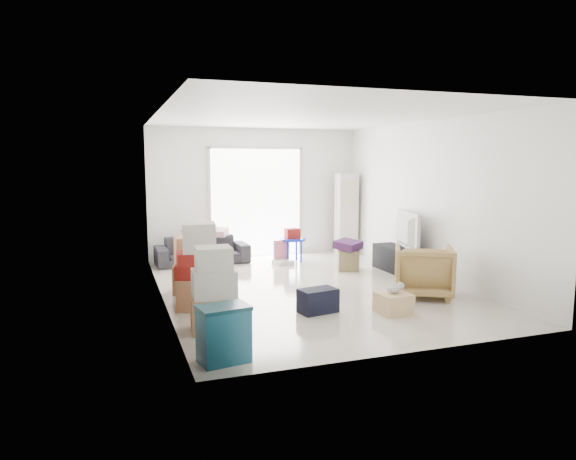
% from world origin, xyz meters
% --- Properties ---
extents(room_shell, '(4.98, 6.48, 3.18)m').
position_xyz_m(room_shell, '(0.00, 0.00, 1.35)').
color(room_shell, beige).
rests_on(room_shell, ground).
extents(sliding_door, '(2.10, 0.04, 2.33)m').
position_xyz_m(sliding_door, '(0.00, 2.98, 1.24)').
color(sliding_door, white).
rests_on(sliding_door, room_shell).
extents(ac_tower, '(0.45, 0.30, 1.75)m').
position_xyz_m(ac_tower, '(1.95, 2.65, 0.88)').
color(ac_tower, beige).
rests_on(ac_tower, room_shell).
extents(tv_console, '(0.41, 1.37, 0.46)m').
position_xyz_m(tv_console, '(2.00, 0.46, 0.23)').
color(tv_console, black).
rests_on(tv_console, room_shell).
extents(television, '(0.92, 1.27, 0.15)m').
position_xyz_m(television, '(2.00, 0.46, 0.53)').
color(television, black).
rests_on(television, tv_console).
extents(sofa, '(1.83, 0.60, 0.71)m').
position_xyz_m(sofa, '(-1.25, 2.50, 0.35)').
color(sofa, '#2A2A30').
rests_on(sofa, room_shell).
extents(pillow_left, '(0.43, 0.39, 0.11)m').
position_xyz_m(pillow_left, '(-1.43, 2.46, 0.76)').
color(pillow_left, '#BA8895').
rests_on(pillow_left, sofa).
extents(pillow_right, '(0.44, 0.42, 0.12)m').
position_xyz_m(pillow_right, '(-0.93, 2.49, 0.77)').
color(pillow_right, '#BA8895').
rests_on(pillow_right, sofa).
extents(armchair, '(1.10, 1.08, 0.85)m').
position_xyz_m(armchair, '(1.46, -1.07, 0.42)').
color(armchair, '#AB8A4C').
rests_on(armchair, room_shell).
extents(storage_bins, '(0.55, 0.43, 0.58)m').
position_xyz_m(storage_bins, '(-1.90, -2.60, 0.29)').
color(storage_bins, '#18536B').
rests_on(storage_bins, room_shell).
extents(box_stack_a, '(0.59, 0.51, 1.01)m').
position_xyz_m(box_stack_a, '(-1.80, -1.60, 0.45)').
color(box_stack_a, '#9B6D46').
rests_on(box_stack_a, room_shell).
extents(box_stack_b, '(0.72, 0.72, 1.18)m').
position_xyz_m(box_stack_b, '(-1.80, -0.56, 0.51)').
color(box_stack_b, '#9B6D46').
rests_on(box_stack_b, room_shell).
extents(box_stack_c, '(0.66, 0.58, 0.87)m').
position_xyz_m(box_stack_c, '(-1.77, 0.33, 0.42)').
color(box_stack_c, '#9B6D46').
rests_on(box_stack_c, room_shell).
extents(loose_box, '(0.57, 0.57, 0.34)m').
position_xyz_m(loose_box, '(-1.54, -0.30, 0.17)').
color(loose_box, '#9B6D46').
rests_on(loose_box, room_shell).
extents(duffel_bag, '(0.55, 0.39, 0.32)m').
position_xyz_m(duffel_bag, '(-0.35, -1.33, 0.16)').
color(duffel_bag, black).
rests_on(duffel_bag, room_shell).
extents(ottoman, '(0.47, 0.47, 0.37)m').
position_xyz_m(ottoman, '(1.20, 1.00, 0.19)').
color(ottoman, olive).
rests_on(ottoman, room_shell).
extents(blanket, '(0.56, 0.56, 0.14)m').
position_xyz_m(blanket, '(1.20, 1.00, 0.44)').
color(blanket, '#421E4C').
rests_on(blanket, ottoman).
extents(kids_table, '(0.55, 0.55, 0.67)m').
position_xyz_m(kids_table, '(0.51, 2.13, 0.48)').
color(kids_table, '#0E23C6').
rests_on(kids_table, room_shell).
extents(toy_walker, '(0.41, 0.38, 0.47)m').
position_xyz_m(toy_walker, '(0.23, 1.94, 0.13)').
color(toy_walker, silver).
rests_on(toy_walker, room_shell).
extents(wood_crate, '(0.43, 0.43, 0.27)m').
position_xyz_m(wood_crate, '(0.58, -1.68, 0.13)').
color(wood_crate, '#D6B17B').
rests_on(wood_crate, room_shell).
extents(plush_bunny, '(0.27, 0.15, 0.14)m').
position_xyz_m(plush_bunny, '(0.62, -1.68, 0.33)').
color(plush_bunny, '#B2ADA8').
rests_on(plush_bunny, wood_crate).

